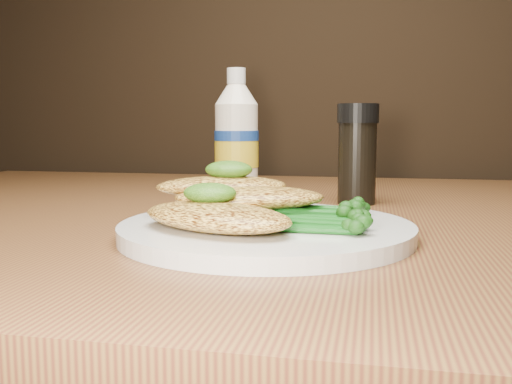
# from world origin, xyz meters

# --- Properties ---
(plate) EXTENTS (0.25, 0.25, 0.01)m
(plate) POSITION_xyz_m (0.04, 0.89, 0.76)
(plate) COLOR silver
(plate) RESTS_ON dining_table
(chicken_front) EXTENTS (0.15, 0.12, 0.02)m
(chicken_front) POSITION_xyz_m (0.01, 0.85, 0.77)
(chicken_front) COLOR #F9C54F
(chicken_front) RESTS_ON plate
(chicken_mid) EXTENTS (0.14, 0.09, 0.02)m
(chicken_mid) POSITION_xyz_m (0.02, 0.91, 0.78)
(chicken_mid) COLOR #F9C54F
(chicken_mid) RESTS_ON plate
(chicken_back) EXTENTS (0.13, 0.10, 0.02)m
(chicken_back) POSITION_xyz_m (-0.01, 0.93, 0.79)
(chicken_back) COLOR #F9C54F
(chicken_back) RESTS_ON plate
(pesto_front) EXTENTS (0.06, 0.05, 0.02)m
(pesto_front) POSITION_xyz_m (-0.00, 0.87, 0.79)
(pesto_front) COLOR #153808
(pesto_front) RESTS_ON chicken_front
(pesto_back) EXTENTS (0.06, 0.05, 0.02)m
(pesto_back) POSITION_xyz_m (-0.01, 0.94, 0.80)
(pesto_back) COLOR #153808
(pesto_back) RESTS_ON chicken_back
(broccolini_bundle) EXTENTS (0.14, 0.12, 0.02)m
(broccolini_bundle) POSITION_xyz_m (0.08, 0.90, 0.77)
(broccolini_bundle) COLOR #115114
(broccolini_bundle) RESTS_ON plate
(mayo_bottle) EXTENTS (0.08, 0.08, 0.17)m
(mayo_bottle) POSITION_xyz_m (-0.06, 1.18, 0.83)
(mayo_bottle) COLOR white
(mayo_bottle) RESTS_ON dining_table
(pepper_grinder) EXTENTS (0.06, 0.06, 0.12)m
(pepper_grinder) POSITION_xyz_m (0.11, 1.11, 0.81)
(pepper_grinder) COLOR black
(pepper_grinder) RESTS_ON dining_table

